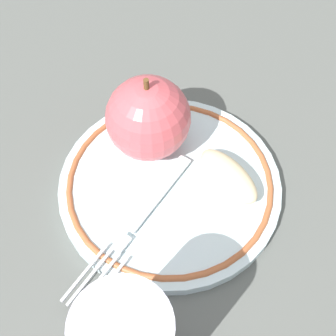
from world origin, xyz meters
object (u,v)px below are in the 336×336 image
object	(u,v)px
apple_red_whole	(148,118)
fork	(137,225)
plate	(168,183)
apple_slice_front	(229,176)

from	to	relation	value
apple_red_whole	fork	distance (m)	0.10
fork	plate	bearing A→B (deg)	-175.21
plate	fork	distance (m)	0.06
apple_red_whole	fork	size ratio (longest dim) A/B	0.53
plate	fork	xyz separation A→B (m)	(-0.06, -0.01, 0.01)
apple_slice_front	fork	distance (m)	0.10
apple_slice_front	plate	bearing A→B (deg)	-130.70
apple_red_whole	apple_slice_front	bearing A→B (deg)	-83.30
fork	apple_red_whole	bearing A→B (deg)	-151.49
plate	fork	world-z (taller)	fork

